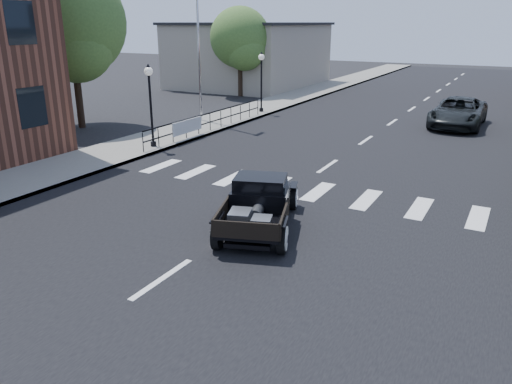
% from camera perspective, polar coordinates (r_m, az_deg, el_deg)
% --- Properties ---
extents(ground, '(120.00, 120.00, 0.00)m').
position_cam_1_polar(ground, '(13.22, -2.56, -4.46)').
color(ground, black).
rests_on(ground, ground).
extents(road, '(14.00, 80.00, 0.02)m').
position_cam_1_polar(road, '(26.68, 14.28, 7.00)').
color(road, black).
rests_on(road, ground).
extents(road_markings, '(12.00, 60.00, 0.06)m').
position_cam_1_polar(road_markings, '(21.97, 10.94, 4.74)').
color(road_markings, silver).
rests_on(road_markings, ground).
extents(sidewalk_left, '(3.00, 80.00, 0.15)m').
position_cam_1_polar(sidewalk_left, '(29.83, -1.85, 8.90)').
color(sidewalk_left, gray).
rests_on(sidewalk_left, ground).
extents(low_building_left, '(10.00, 12.00, 5.00)m').
position_cam_1_polar(low_building_left, '(43.98, -0.68, 15.30)').
color(low_building_left, '#A89D8D').
rests_on(low_building_left, ground).
extents(railing, '(0.08, 10.00, 1.00)m').
position_cam_1_polar(railing, '(24.93, -5.28, 8.19)').
color(railing, black).
rests_on(railing, sidewalk_left).
extents(banner, '(0.04, 2.20, 0.60)m').
position_cam_1_polar(banner, '(23.31, -7.82, 6.85)').
color(banner, silver).
rests_on(banner, sidewalk_left).
extents(lamp_post_b, '(0.36, 0.36, 3.46)m').
position_cam_1_polar(lamp_post_b, '(21.74, -11.93, 9.59)').
color(lamp_post_b, black).
rests_on(lamp_post_b, sidewalk_left).
extents(lamp_post_c, '(0.36, 0.36, 3.46)m').
position_cam_1_polar(lamp_post_c, '(30.01, 0.62, 12.45)').
color(lamp_post_c, black).
rests_on(lamp_post_c, sidewalk_left).
extents(flagpole, '(0.12, 0.12, 11.02)m').
position_cam_1_polar(flagpole, '(27.23, -6.70, 19.64)').
color(flagpole, silver).
rests_on(flagpole, sidewalk_left).
extents(big_tree_near, '(5.39, 5.39, 7.92)m').
position_cam_1_polar(big_tree_near, '(27.41, -20.15, 15.11)').
color(big_tree_near, '#3F6029').
rests_on(big_tree_near, ground).
extents(big_tree_far, '(4.32, 4.32, 6.34)m').
position_cam_1_polar(big_tree_far, '(37.50, -1.83, 15.70)').
color(big_tree_far, '#3F6029').
rests_on(big_tree_far, ground).
extents(hotrod_pickup, '(3.13, 4.51, 1.43)m').
position_cam_1_polar(hotrod_pickup, '(13.12, 0.37, -1.27)').
color(hotrod_pickup, black).
rests_on(hotrod_pickup, ground).
extents(second_car, '(2.50, 5.37, 1.49)m').
position_cam_1_polar(second_car, '(28.43, 22.11, 8.41)').
color(second_car, black).
rests_on(second_car, ground).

